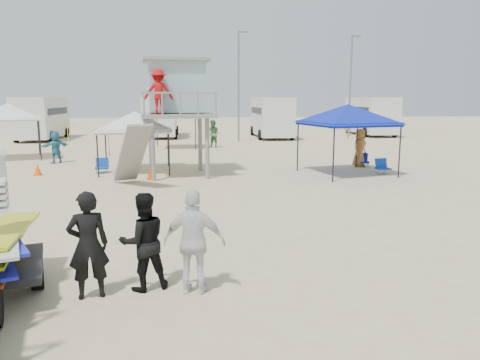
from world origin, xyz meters
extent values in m
plane|color=beige|center=(0.00, 0.00, 0.00)|extent=(140.00, 140.00, 0.00)
cube|color=black|center=(-3.82, -0.09, 0.47)|extent=(1.76, 2.18, 0.12)
imported|color=black|center=(-2.32, -0.39, 0.89)|extent=(0.73, 0.57, 1.77)
imported|color=black|center=(-1.47, -0.14, 0.84)|extent=(0.98, 0.87, 1.67)
imported|color=silver|center=(-0.62, -0.39, 0.88)|extent=(1.10, 0.63, 1.76)
cylinder|color=gray|center=(-2.22, 10.63, 1.22)|extent=(0.17, 0.17, 2.43)
cube|color=gray|center=(-1.15, 11.70, 2.51)|extent=(3.22, 3.22, 0.16)
cube|color=#91AFBC|center=(-1.15, 11.99, 3.65)|extent=(2.44, 2.18, 2.04)
imported|color=#B20F0F|center=(-1.92, 10.73, 3.44)|extent=(1.10, 0.63, 1.71)
cylinder|color=black|center=(4.42, 9.80, 1.10)|extent=(0.06, 0.06, 2.21)
pyramid|color=#0F22A8|center=(5.95, 11.33, 2.96)|extent=(3.87, 3.87, 0.80)
cube|color=#0F22A8|center=(5.95, 11.33, 2.16)|extent=(3.87, 3.87, 0.18)
cylinder|color=black|center=(-4.48, 11.63, 0.94)|extent=(0.06, 0.06, 1.88)
pyramid|color=silver|center=(-3.04, 13.06, 2.63)|extent=(3.20, 3.20, 0.80)
cube|color=silver|center=(-3.04, 13.06, 1.83)|extent=(3.20, 3.20, 0.18)
pyramid|color=white|center=(-10.12, 18.09, 2.94)|extent=(3.80, 3.80, 0.80)
cube|color=white|center=(-10.12, 18.09, 2.14)|extent=(3.80, 3.80, 0.18)
cylinder|color=black|center=(-2.83, 21.36, 1.08)|extent=(0.06, 0.06, 2.15)
pyramid|color=silver|center=(-1.55, 22.64, 2.90)|extent=(2.75, 2.75, 0.80)
cube|color=silver|center=(-1.55, 22.64, 2.10)|extent=(2.75, 2.75, 0.18)
imported|color=#A91222|center=(-5.15, 18.71, 0.86)|extent=(2.35, 2.38, 1.72)
imported|color=yellow|center=(-7.84, 20.94, 0.93)|extent=(2.78, 2.79, 1.86)
cone|color=#F64607|center=(-2.24, 10.82, 0.25)|extent=(0.34, 0.34, 0.50)
cone|color=#FF5808|center=(-7.04, 12.38, 0.25)|extent=(0.34, 0.34, 0.50)
cube|color=#0F3EAA|center=(-4.48, 12.69, 0.22)|extent=(0.64, 0.61, 0.06)
cube|color=#0F3EAA|center=(-4.48, 12.93, 0.42)|extent=(0.57, 0.29, 0.44)
cylinder|color=#B2B2B7|center=(-4.70, 12.49, 0.10)|extent=(0.03, 0.03, 0.20)
cube|color=#0F40AD|center=(7.57, 11.23, 0.22)|extent=(0.62, 0.59, 0.06)
cube|color=#0F40AD|center=(7.57, 11.47, 0.42)|extent=(0.56, 0.26, 0.44)
cylinder|color=#B2B2B7|center=(7.35, 11.03, 0.10)|extent=(0.03, 0.03, 0.20)
cube|color=#0D1694|center=(7.47, 13.27, 0.22)|extent=(0.70, 0.68, 0.06)
cube|color=#0D1694|center=(7.47, 13.51, 0.42)|extent=(0.56, 0.39, 0.44)
cylinder|color=#B2B2B7|center=(7.25, 13.07, 0.10)|extent=(0.03, 0.03, 0.20)
cube|color=silver|center=(-12.00, 30.00, 1.75)|extent=(2.50, 6.80, 3.00)
cube|color=black|center=(-12.00, 30.00, 2.20)|extent=(2.54, 5.44, 0.50)
cylinder|color=black|center=(-13.25, 27.82, 0.40)|extent=(0.25, 0.80, 0.80)
cube|color=silver|center=(-3.00, 31.50, 1.75)|extent=(2.50, 6.50, 3.00)
cube|color=black|center=(-3.00, 31.50, 2.20)|extent=(2.54, 5.20, 0.50)
cylinder|color=black|center=(-4.25, 29.42, 0.40)|extent=(0.25, 0.80, 0.80)
cube|color=silver|center=(6.00, 30.00, 1.75)|extent=(2.50, 7.00, 3.00)
cube|color=black|center=(6.00, 30.00, 2.20)|extent=(2.54, 5.60, 0.50)
cylinder|color=black|center=(4.75, 27.76, 0.40)|extent=(0.25, 0.80, 0.80)
cube|color=silver|center=(15.00, 31.50, 1.75)|extent=(2.50, 6.60, 3.00)
cube|color=black|center=(15.00, 31.50, 2.20)|extent=(2.54, 5.28, 0.50)
cylinder|color=black|center=(13.75, 29.39, 0.40)|extent=(0.25, 0.80, 0.80)
cylinder|color=slate|center=(3.00, 27.00, 4.00)|extent=(0.14, 0.14, 8.00)
cylinder|color=slate|center=(12.00, 28.50, 4.00)|extent=(0.14, 0.14, 8.00)
imported|color=#A46A2E|center=(7.29, 13.37, 0.89)|extent=(1.03, 1.00, 1.79)
imported|color=#DFD553|center=(12.74, 30.91, 0.92)|extent=(0.80, 0.73, 1.84)
imported|color=teal|center=(-7.29, 16.16, 0.80)|extent=(1.40, 1.36, 1.60)
imported|color=#457448|center=(0.89, 22.58, 0.90)|extent=(1.11, 1.08, 1.80)
camera|label=1|loc=(-0.67, -7.82, 3.22)|focal=35.00mm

